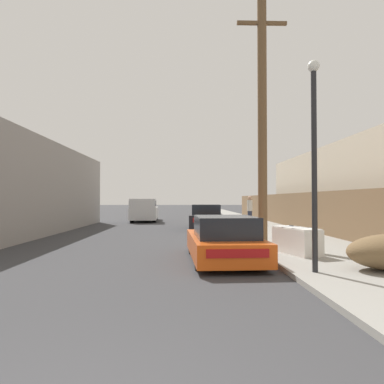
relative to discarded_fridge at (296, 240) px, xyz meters
name	(u,v)px	position (x,y,z in m)	size (l,w,h in m)	color
sidewalk_curb	(242,222)	(1.09, 15.42, -0.44)	(4.20, 63.00, 0.12)	gray
discarded_fridge	(296,240)	(0.00, 0.00, 0.00)	(1.08, 1.78, 0.79)	white
parked_sports_car_red	(224,241)	(-2.22, -0.54, 0.07)	(1.97, 4.21, 1.26)	#E05114
car_parked_mid	(206,217)	(-1.97, 10.16, 0.16)	(2.14, 4.71, 1.43)	black
pickup_truck	(144,210)	(-6.38, 16.90, 0.38)	(2.22, 5.46, 1.77)	silver
utility_pole	(262,118)	(-0.52, 2.04, 4.13)	(1.80, 0.33, 8.83)	brown
street_lamp	(314,148)	(-0.46, -2.58, 2.34)	(0.26, 0.26, 4.69)	#232326
wooden_fence	(290,210)	(3.04, 10.11, 0.60)	(0.08, 32.80, 1.97)	brown
building_right_house	(371,190)	(6.77, 8.10, 1.71)	(6.00, 15.43, 4.43)	beige
pedestrian	(250,210)	(0.91, 11.62, 0.57)	(0.34, 0.34, 1.83)	#282D42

